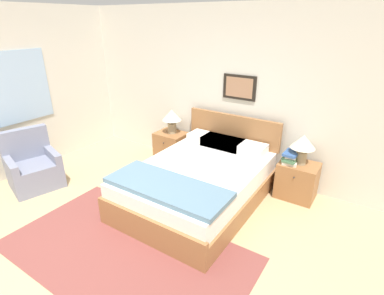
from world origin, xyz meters
TOP-DOWN VIEW (x-y plane):
  - ground_plane at (0.00, 0.00)m, footprint 16.00×16.00m
  - wall_back at (0.00, 2.88)m, footprint 7.73×0.09m
  - wall_left at (-2.69, 1.41)m, footprint 0.08×5.25m
  - area_rug_main at (0.11, 0.43)m, footprint 2.75×1.55m
  - bed at (0.24, 1.76)m, footprint 1.54×2.15m
  - armchair at (-2.10, 0.74)m, footprint 0.81×0.83m
  - nightstand_near_window at (-0.87, 2.60)m, footprint 0.53×0.44m
  - nightstand_by_door at (1.35, 2.60)m, footprint 0.53×0.44m
  - table_lamp_near_window at (-0.86, 2.61)m, footprint 0.33×0.33m
  - table_lamp_by_door at (1.36, 2.61)m, footprint 0.33×0.33m
  - book_thick_bottom at (1.24, 2.56)m, footprint 0.22×0.26m
  - book_hardcover_middle at (1.24, 2.56)m, footprint 0.19×0.28m
  - book_novel_upper at (1.24, 2.56)m, footprint 0.20×0.26m
  - book_slim_near_top at (1.24, 2.56)m, footprint 0.17×0.22m
  - book_paperback_top at (1.24, 2.56)m, footprint 0.19×0.27m

SIDE VIEW (x-z plane):
  - ground_plane at x=0.00m, z-range 0.00..0.00m
  - area_rug_main at x=0.11m, z-range 0.00..0.01m
  - nightstand_near_window at x=-0.87m, z-range 0.00..0.53m
  - nightstand_by_door at x=1.35m, z-range 0.00..0.53m
  - armchair at x=-2.10m, z-range -0.14..0.72m
  - bed at x=0.24m, z-range -0.20..0.80m
  - book_thick_bottom at x=1.24m, z-range 0.53..0.57m
  - book_hardcover_middle at x=1.24m, z-range 0.57..0.59m
  - book_novel_upper at x=1.24m, z-range 0.59..0.62m
  - book_slim_near_top at x=1.24m, z-range 0.62..0.66m
  - book_paperback_top at x=1.24m, z-range 0.66..0.69m
  - table_lamp_near_window at x=-0.86m, z-range 0.60..1.02m
  - table_lamp_by_door at x=1.36m, z-range 0.60..1.02m
  - wall_back at x=0.00m, z-range 0.00..2.60m
  - wall_left at x=-2.69m, z-range 0.00..2.60m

